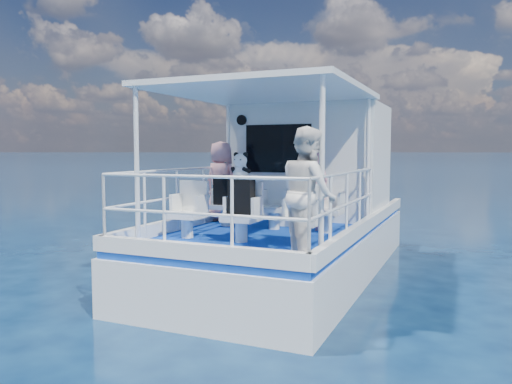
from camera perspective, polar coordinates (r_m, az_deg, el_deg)
ground at (r=8.38m, az=1.56°, el=-10.53°), size 2000.00×2000.00×0.00m
hull at (r=9.29m, az=3.88°, el=-9.03°), size 3.00×7.00×1.60m
deck at (r=9.13m, az=3.91°, el=-3.83°), size 2.90×6.90×0.10m
cabin at (r=10.26m, az=6.37°, el=3.54°), size 2.85×2.00×2.20m
canopy at (r=7.96m, az=1.07°, el=11.47°), size 3.00×3.20×0.08m
canopy_posts at (r=7.86m, az=0.91°, el=3.23°), size 2.77×2.97×2.20m
railings at (r=7.60m, az=-0.03°, el=-1.36°), size 2.84×3.59×1.00m
seat_port_fwd at (r=8.71m, az=-3.44°, el=-2.64°), size 0.48×0.46×0.38m
seat_center_fwd at (r=8.35m, az=2.09°, el=-2.96°), size 0.48×0.46×0.38m
seat_stbd_fwd at (r=8.07m, az=8.06°, el=-3.27°), size 0.48×0.46×0.38m
seat_port_aft at (r=7.59m, az=-7.88°, el=-3.77°), size 0.48×0.46×0.38m
seat_center_aft at (r=7.17m, az=-1.70°, el=-4.23°), size 0.48×0.46×0.38m
seat_stbd_aft at (r=6.84m, az=5.18°, el=-4.68°), size 0.48×0.46×0.38m
passenger_port_fwd at (r=9.26m, az=-4.01°, el=1.21°), size 0.63×0.51×1.48m
passenger_stbd_fwd at (r=8.29m, az=6.32°, el=1.44°), size 0.69×0.55×1.67m
passenger_stbd_aft at (r=6.01m, az=5.97°, el=-0.14°), size 0.95×0.98×1.59m
backpack_port at (r=8.60m, az=-3.60°, el=0.07°), size 0.35×0.20×0.46m
backpack_center at (r=7.09m, az=-1.67°, el=-0.65°), size 0.35×0.20×0.52m
compact_camera at (r=8.58m, az=-3.48°, el=1.79°), size 0.10×0.06×0.06m
panda at (r=7.09m, az=-1.75°, el=3.00°), size 0.25×0.21×0.38m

